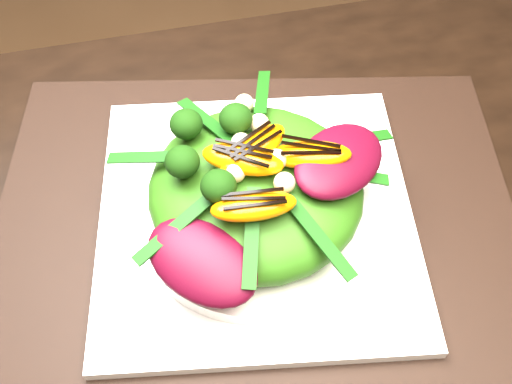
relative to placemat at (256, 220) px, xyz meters
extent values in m
cube|color=black|center=(0.00, 0.00, 0.00)|extent=(0.54, 0.45, 0.00)
cube|color=white|center=(0.00, 0.00, 0.01)|extent=(0.32, 0.32, 0.01)
cylinder|color=white|center=(0.00, 0.00, 0.02)|extent=(0.29, 0.29, 0.02)
ellipsoid|color=#326813|center=(0.00, 0.00, 0.05)|extent=(0.21, 0.21, 0.06)
ellipsoid|color=#430716|center=(0.07, -0.01, 0.08)|extent=(0.11, 0.10, 0.02)
ellipsoid|color=orange|center=(-0.02, 0.01, 0.09)|extent=(0.07, 0.03, 0.02)
sphere|color=black|center=(-0.07, 0.04, 0.08)|extent=(0.05, 0.05, 0.04)
sphere|color=beige|center=(0.03, -0.04, 0.08)|extent=(0.02, 0.02, 0.02)
cube|color=black|center=(-0.02, 0.01, 0.10)|extent=(0.04, 0.01, 0.00)
camera|label=1|loc=(-0.07, -0.29, 0.46)|focal=42.00mm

